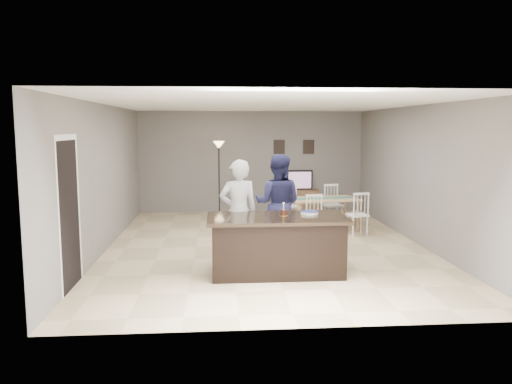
{
  "coord_description": "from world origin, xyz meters",
  "views": [
    {
      "loc": [
        -0.91,
        -9.38,
        2.28
      ],
      "look_at": [
        -0.21,
        -0.3,
        1.09
      ],
      "focal_mm": 35.0,
      "sensor_mm": 36.0,
      "label": 1
    }
  ],
  "objects": [
    {
      "name": "woman",
      "position": [
        -0.57,
        -1.22,
        0.88
      ],
      "size": [
        0.7,
        0.52,
        1.75
      ],
      "primitive_type": "imported",
      "rotation": [
        0.0,
        0.0,
        3.31
      ],
      "color": "#B0B0B4",
      "rests_on": "floor"
    },
    {
      "name": "tv_console",
      "position": [
        1.2,
        3.77,
        0.3
      ],
      "size": [
        1.2,
        0.4,
        0.6
      ],
      "primitive_type": "cube",
      "color": "brown",
      "rests_on": "floor"
    },
    {
      "name": "dining_table",
      "position": [
        1.43,
        1.44,
        0.59
      ],
      "size": [
        1.69,
        1.91,
        0.92
      ],
      "rotation": [
        0.0,
        0.0,
        0.16
      ],
      "color": "#9F7856",
      "rests_on": "floor"
    },
    {
      "name": "kitchen_island",
      "position": [
        0.0,
        -1.8,
        0.45
      ],
      "size": [
        2.15,
        1.1,
        0.9
      ],
      "color": "black",
      "rests_on": "floor"
    },
    {
      "name": "floor",
      "position": [
        0.0,
        0.0,
        0.0
      ],
      "size": [
        8.0,
        8.0,
        0.0
      ],
      "primitive_type": "plane",
      "color": "tan",
      "rests_on": "ground"
    },
    {
      "name": "television",
      "position": [
        1.2,
        3.84,
        0.86
      ],
      "size": [
        0.91,
        0.12,
        0.53
      ],
      "primitive_type": "imported",
      "rotation": [
        0.0,
        0.0,
        3.14
      ],
      "color": "black",
      "rests_on": "tv_console"
    },
    {
      "name": "birthday_cake",
      "position": [
        0.11,
        -1.73,
        0.95
      ],
      "size": [
        0.13,
        0.13,
        0.21
      ],
      "color": "gold",
      "rests_on": "kitchen_island"
    },
    {
      "name": "floor_lamp",
      "position": [
        -0.87,
        3.33,
        1.49
      ],
      "size": [
        0.29,
        0.29,
        1.93
      ],
      "color": "black",
      "rests_on": "floor"
    },
    {
      "name": "man",
      "position": [
        0.18,
        -0.48,
        0.9
      ],
      "size": [
        1.04,
        0.91,
        1.8
      ],
      "primitive_type": "imported",
      "rotation": [
        0.0,
        0.0,
        2.84
      ],
      "color": "#1B1B3B",
      "rests_on": "floor"
    },
    {
      "name": "room_shell",
      "position": [
        0.0,
        0.0,
        1.68
      ],
      "size": [
        8.0,
        8.0,
        8.0
      ],
      "color": "slate",
      "rests_on": "floor"
    },
    {
      "name": "doorway",
      "position": [
        -2.99,
        -2.3,
        1.26
      ],
      "size": [
        0.0,
        2.1,
        2.65
      ],
      "color": "black",
      "rests_on": "floor"
    },
    {
      "name": "picture_frames",
      "position": [
        1.15,
        3.98,
        1.75
      ],
      "size": [
        1.1,
        0.02,
        0.38
      ],
      "color": "black",
      "rests_on": "room_shell"
    },
    {
      "name": "plate_stack",
      "position": [
        0.55,
        -1.62,
        0.92
      ],
      "size": [
        0.29,
        0.29,
        0.04
      ],
      "color": "white",
      "rests_on": "kitchen_island"
    },
    {
      "name": "tv_screen_glow",
      "position": [
        1.2,
        3.76,
        0.87
      ],
      "size": [
        0.78,
        0.0,
        0.78
      ],
      "primitive_type": "plane",
      "rotation": [
        1.57,
        0.0,
        3.14
      ],
      "color": "#CC4C16",
      "rests_on": "tv_console"
    }
  ]
}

